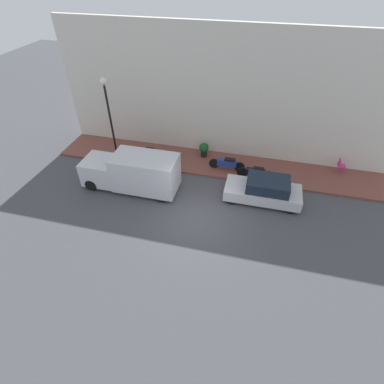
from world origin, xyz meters
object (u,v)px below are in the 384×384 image
streetlamp (108,105)px  potted_plant (204,149)px  cafe_chair (341,165)px  motorcycle_blue (227,163)px  delivery_van (132,172)px  scooter_silver (149,153)px  motorcycle_black (256,172)px  parked_car (264,190)px

streetlamp → potted_plant: size_ratio=5.50×
cafe_chair → streetlamp: bearing=98.0°
motorcycle_blue → delivery_van: bearing=120.1°
motorcycle_blue → scooter_silver: 4.81m
motorcycle_black → parked_car: bearing=-161.0°
cafe_chair → potted_plant: bearing=91.5°
streetlamp → cafe_chair: bearing=-82.0°
delivery_van → potted_plant: 4.96m
scooter_silver → cafe_chair: cafe_chair is taller
potted_plant → motorcycle_black: bearing=-115.8°
parked_car → streetlamp: 9.58m
delivery_van → motorcycle_black: bearing=-70.7°
parked_car → delivery_van: 7.02m
parked_car → delivery_van: bearing=95.3°
scooter_silver → motorcycle_black: size_ratio=0.95×
motorcycle_blue → potted_plant: (1.09, 1.63, 0.10)m
parked_car → scooter_silver: parked_car is taller
delivery_van → motorcycle_black: (2.25, -6.42, -0.50)m
parked_car → streetlamp: bearing=80.0°
streetlamp → motorcycle_blue: bearing=-85.5°
potted_plant → scooter_silver: bearing=110.7°
scooter_silver → streetlamp: (-0.42, 1.92, 3.06)m
motorcycle_black → potted_plant: (1.60, 3.31, 0.10)m
parked_car → potted_plant: 5.02m
streetlamp → motorcycle_black: bearing=-89.8°
motorcycle_black → cafe_chair: 5.01m
potted_plant → cafe_chair: bearing=-88.5°
scooter_silver → cafe_chair: size_ratio=2.16×
motorcycle_blue → cafe_chair: bearing=-78.4°
motorcycle_blue → cafe_chair: size_ratio=2.34×
parked_car → delivery_van: size_ratio=0.75×
motorcycle_blue → scooter_silver: scooter_silver is taller
motorcycle_black → delivery_van: bearing=109.3°
parked_car → motorcycle_black: size_ratio=1.91×
delivery_van → scooter_silver: 2.69m
potted_plant → motorcycle_blue: bearing=-123.9°
motorcycle_blue → motorcycle_black: motorcycle_blue is taller
cafe_chair → parked_car: bearing=129.6°
delivery_van → scooter_silver: delivery_van is taller
streetlamp → cafe_chair: streetlamp is taller
scooter_silver → potted_plant: bearing=-69.3°
parked_car → cafe_chair: parked_car is taller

